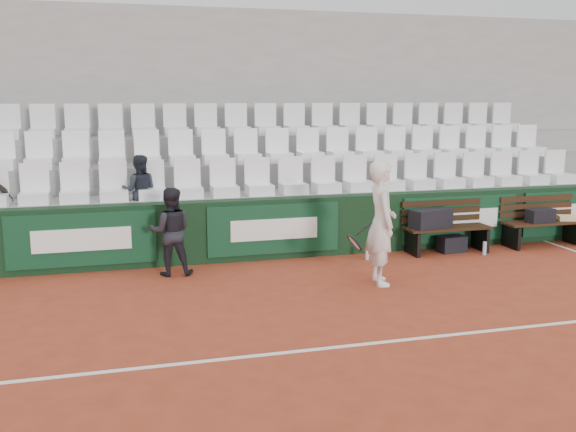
# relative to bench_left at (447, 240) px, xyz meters

# --- Properties ---
(ground) EXTENTS (80.00, 80.00, 0.00)m
(ground) POSITION_rel_bench_left_xyz_m (-2.81, -3.56, -0.23)
(ground) COLOR #A13D24
(ground) RESTS_ON ground
(court_baseline) EXTENTS (18.00, 0.06, 0.01)m
(court_baseline) POSITION_rel_bench_left_xyz_m (-2.81, -3.56, -0.22)
(court_baseline) COLOR white
(court_baseline) RESTS_ON ground
(back_barrier) EXTENTS (18.00, 0.34, 1.00)m
(back_barrier) POSITION_rel_bench_left_xyz_m (-2.74, 0.43, 0.28)
(back_barrier) COLOR black
(back_barrier) RESTS_ON ground
(grandstand_tier_front) EXTENTS (18.00, 0.95, 1.00)m
(grandstand_tier_front) POSITION_rel_bench_left_xyz_m (-2.81, 1.07, 0.28)
(grandstand_tier_front) COLOR gray
(grandstand_tier_front) RESTS_ON ground
(grandstand_tier_mid) EXTENTS (18.00, 0.95, 1.45)m
(grandstand_tier_mid) POSITION_rel_bench_left_xyz_m (-2.81, 2.02, 0.50)
(grandstand_tier_mid) COLOR gray
(grandstand_tier_mid) RESTS_ON ground
(grandstand_tier_back) EXTENTS (18.00, 0.95, 1.90)m
(grandstand_tier_back) POSITION_rel_bench_left_xyz_m (-2.81, 2.97, 0.72)
(grandstand_tier_back) COLOR #979794
(grandstand_tier_back) RESTS_ON ground
(grandstand_rear_wall) EXTENTS (18.00, 0.30, 4.40)m
(grandstand_rear_wall) POSITION_rel_bench_left_xyz_m (-2.81, 3.59, 1.98)
(grandstand_rear_wall) COLOR #9A9A97
(grandstand_rear_wall) RESTS_ON ground
(seat_row_front) EXTENTS (11.90, 0.44, 0.63)m
(seat_row_front) POSITION_rel_bench_left_xyz_m (-2.81, 0.89, 1.09)
(seat_row_front) COLOR white
(seat_row_front) RESTS_ON grandstand_tier_front
(seat_row_mid) EXTENTS (11.90, 0.44, 0.63)m
(seat_row_mid) POSITION_rel_bench_left_xyz_m (-2.81, 1.84, 1.54)
(seat_row_mid) COLOR white
(seat_row_mid) RESTS_ON grandstand_tier_mid
(seat_row_back) EXTENTS (11.90, 0.44, 0.63)m
(seat_row_back) POSITION_rel_bench_left_xyz_m (-2.81, 2.79, 1.99)
(seat_row_back) COLOR silver
(seat_row_back) RESTS_ON grandstand_tier_back
(bench_left) EXTENTS (1.50, 0.56, 0.45)m
(bench_left) POSITION_rel_bench_left_xyz_m (0.00, 0.00, 0.00)
(bench_left) COLOR black
(bench_left) RESTS_ON ground
(bench_right) EXTENTS (1.50, 0.56, 0.45)m
(bench_right) POSITION_rel_bench_left_xyz_m (1.91, -0.01, 0.00)
(bench_right) COLOR #361E10
(bench_right) RESTS_ON ground
(sports_bag_left) EXTENTS (0.79, 0.50, 0.32)m
(sports_bag_left) POSITION_rel_bench_left_xyz_m (-0.31, 0.03, 0.38)
(sports_bag_left) COLOR black
(sports_bag_left) RESTS_ON bench_left
(sports_bag_right) EXTENTS (0.53, 0.29, 0.23)m
(sports_bag_right) POSITION_rel_bench_left_xyz_m (1.81, -0.05, 0.34)
(sports_bag_right) COLOR black
(sports_bag_right) RESTS_ON bench_right
(towel) EXTENTS (0.38, 0.32, 0.09)m
(towel) POSITION_rel_bench_left_xyz_m (2.37, -0.04, 0.27)
(towel) COLOR beige
(towel) RESTS_ON bench_right
(sports_bag_ground) EXTENTS (0.48, 0.32, 0.28)m
(sports_bag_ground) POSITION_rel_bench_left_xyz_m (0.10, 0.01, -0.08)
(sports_bag_ground) COLOR black
(sports_bag_ground) RESTS_ON ground
(water_bottle_near) EXTENTS (0.06, 0.06, 0.22)m
(water_bottle_near) POSITION_rel_bench_left_xyz_m (-1.52, -0.12, -0.11)
(water_bottle_near) COLOR silver
(water_bottle_near) RESTS_ON ground
(water_bottle_far) EXTENTS (0.06, 0.06, 0.23)m
(water_bottle_far) POSITION_rel_bench_left_xyz_m (0.53, -0.34, -0.11)
(water_bottle_far) COLOR #B1BFC8
(water_bottle_far) RESTS_ON ground
(tennis_player) EXTENTS (0.75, 0.70, 1.77)m
(tennis_player) POSITION_rel_bench_left_xyz_m (-1.87, -1.43, 0.66)
(tennis_player) COLOR white
(tennis_player) RESTS_ON ground
(ball_kid) EXTENTS (0.70, 0.58, 1.33)m
(ball_kid) POSITION_rel_bench_left_xyz_m (-4.71, -0.18, 0.44)
(ball_kid) COLOR black
(ball_kid) RESTS_ON ground
(spectator_c) EXTENTS (0.62, 0.52, 1.18)m
(spectator_c) POSITION_rel_bench_left_xyz_m (-5.10, 0.94, 1.36)
(spectator_c) COLOR #1D232C
(spectator_c) RESTS_ON grandstand_tier_front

